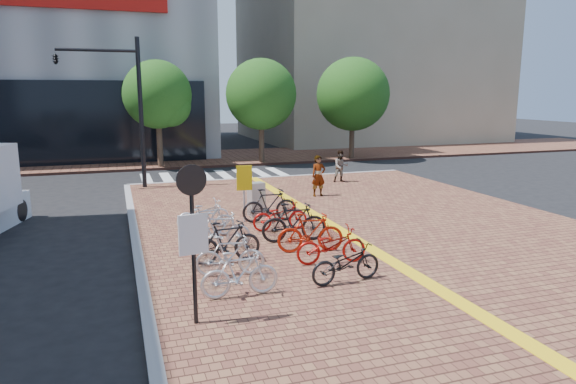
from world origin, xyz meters
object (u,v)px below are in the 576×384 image
object	(u,v)px
bike_7	(331,245)
bike_9	(294,222)
bike_4	(208,221)
bike_10	(280,216)
bike_0	(240,274)
yellow_sign	(244,183)
notice_sign	(193,225)
bike_11	(270,205)
pedestrian_a	(318,176)
pedestrian_b	(341,166)
utility_box	(256,199)
bike_1	(230,256)
bike_8	(310,233)
bike_2	(226,242)
bike_3	(219,230)
bike_6	(346,263)
traffic_light_pole	(103,85)
bike_5	(203,214)

from	to	relation	value
bike_7	bike_9	world-z (taller)	bike_9
bike_4	bike_10	world-z (taller)	bike_4
bike_0	yellow_sign	bearing A→B (deg)	-14.58
bike_0	bike_10	distance (m)	5.29
bike_0	notice_sign	size ratio (longest dim) A/B	0.55
bike_11	pedestrian_a	world-z (taller)	pedestrian_a
bike_7	pedestrian_b	bearing A→B (deg)	-19.98
bike_11	utility_box	world-z (taller)	utility_box
bike_1	pedestrian_b	xyz separation A→B (m)	(7.65, 10.74, 0.27)
bike_8	bike_7	bearing A→B (deg)	-161.66
bike_10	notice_sign	distance (m)	6.82
utility_box	bike_7	bearing A→B (deg)	-85.52
bike_2	bike_3	size ratio (longest dim) A/B	1.04
bike_8	pedestrian_a	world-z (taller)	pedestrian_a
bike_0	pedestrian_a	size ratio (longest dim) A/B	0.98
utility_box	yellow_sign	world-z (taller)	yellow_sign
utility_box	bike_10	bearing A→B (deg)	-84.76
bike_1	pedestrian_b	world-z (taller)	pedestrian_b
bike_2	bike_10	distance (m)	3.34
bike_6	pedestrian_b	bearing A→B (deg)	-30.44
bike_10	pedestrian_a	world-z (taller)	pedestrian_a
bike_8	traffic_light_pole	distance (m)	12.94
bike_0	bike_5	world-z (taller)	bike_0
bike_1	bike_9	xyz separation A→B (m)	(2.31, 2.14, 0.08)
bike_11	notice_sign	size ratio (longest dim) A/B	0.62
bike_7	bike_8	bearing A→B (deg)	14.42
bike_7	utility_box	xyz separation A→B (m)	(-0.43, 5.46, 0.11)
bike_4	bike_5	size ratio (longest dim) A/B	0.95
bike_1	traffic_light_pole	world-z (taller)	traffic_light_pole
bike_1	bike_11	xyz separation A→B (m)	(2.31, 4.56, 0.07)
bike_9	bike_0	bearing A→B (deg)	150.04
bike_1	bike_4	size ratio (longest dim) A/B	0.98
utility_box	bike_1	bearing A→B (deg)	-110.98
bike_8	traffic_light_pole	bearing A→B (deg)	33.85
bike_11	bike_2	bearing A→B (deg)	148.91
traffic_light_pole	bike_1	bearing A→B (deg)	-77.67
bike_4	yellow_sign	size ratio (longest dim) A/B	0.87
traffic_light_pole	bike_8	bearing A→B (deg)	-65.65
bike_10	bike_7	bearing A→B (deg)	-174.55
bike_5	bike_11	xyz separation A→B (m)	(2.20, 0.16, 0.10)
pedestrian_b	bike_4	bearing A→B (deg)	-126.76
bike_11	bike_3	bearing A→B (deg)	138.47
bike_1	bike_10	distance (m)	4.16
pedestrian_a	pedestrian_b	distance (m)	3.57
bike_2	bike_10	world-z (taller)	bike_2
bike_0	bike_9	size ratio (longest dim) A/B	0.87
traffic_light_pole	bike_10	bearing A→B (deg)	-60.55
bike_1	bike_9	world-z (taller)	bike_9
bike_2	bike_3	distance (m)	1.22
bike_1	notice_sign	world-z (taller)	notice_sign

